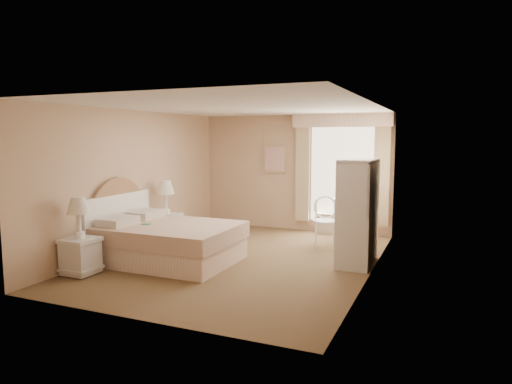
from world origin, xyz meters
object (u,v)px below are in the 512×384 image
at_px(bed, 165,240).
at_px(cafe_chair, 325,217).
at_px(nightstand_far, 166,220).
at_px(armoire, 358,221).
at_px(nightstand_near, 80,246).
at_px(round_table, 352,213).

distance_m(bed, cafe_chair, 3.01).
relative_size(nightstand_far, armoire, 0.71).
height_order(nightstand_near, armoire, armoire).
height_order(nightstand_near, nightstand_far, nightstand_far).
height_order(nightstand_far, armoire, armoire).
bearing_deg(armoire, round_table, 104.43).
bearing_deg(nightstand_near, armoire, 30.90).
distance_m(round_table, cafe_chair, 0.70).
xyz_separation_m(cafe_chair, armoire, (0.79, -1.04, 0.16)).
relative_size(nightstand_near, nightstand_far, 0.96).
bearing_deg(round_table, armoire, -75.57).
xyz_separation_m(nightstand_near, nightstand_far, (-0.00, 2.22, 0.02)).
bearing_deg(cafe_chair, nightstand_near, -146.83).
bearing_deg(cafe_chair, armoire, -67.80).
relative_size(nightstand_far, round_table, 1.45).
relative_size(nightstand_far, cafe_chair, 1.28).
xyz_separation_m(bed, nightstand_far, (-0.72, 1.10, 0.10)).
height_order(round_table, cafe_chair, cafe_chair).
bearing_deg(bed, nightstand_near, -122.72).
distance_m(nightstand_near, armoire, 4.26).
xyz_separation_m(nightstand_near, round_table, (3.23, 3.81, 0.11)).
distance_m(cafe_chair, armoire, 1.32).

